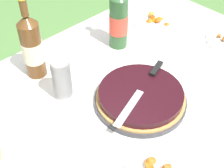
{
  "coord_description": "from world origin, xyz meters",
  "views": [
    {
      "loc": [
        -0.55,
        -0.56,
        1.52
      ],
      "look_at": [
        0.04,
        0.06,
        0.73
      ],
      "focal_mm": 50.0,
      "sensor_mm": 36.0,
      "label": 1
    }
  ],
  "objects": [
    {
      "name": "cider_bottle_amber",
      "position": [
        -0.09,
        0.37,
        0.8
      ],
      "size": [
        0.08,
        0.08,
        0.36
      ],
      "color": "brown",
      "rests_on": "tablecloth"
    },
    {
      "name": "serving_knife",
      "position": [
        0.12,
        -0.03,
        0.73
      ],
      "size": [
        0.36,
        0.14,
        0.01
      ],
      "rotation": [
        0.0,
        0.0,
        3.45
      ],
      "color": "silver",
      "rests_on": "berry_tart"
    },
    {
      "name": "cup_stack",
      "position": [
        -0.09,
        0.18,
        0.76
      ],
      "size": [
        0.07,
        0.07,
        0.19
      ],
      "color": "white",
      "rests_on": "tablecloth"
    },
    {
      "name": "garden_table",
      "position": [
        0.0,
        0.0,
        0.61
      ],
      "size": [
        1.77,
        1.09,
        0.66
      ],
      "color": "#A87A47",
      "rests_on": "ground_plane"
    },
    {
      "name": "tablecloth",
      "position": [
        0.0,
        0.0,
        0.65
      ],
      "size": [
        1.78,
        1.1,
        0.1
      ],
      "color": "white",
      "rests_on": "garden_table"
    },
    {
      "name": "snack_plate_far",
      "position": [
        0.56,
        0.28,
        0.68
      ],
      "size": [
        0.23,
        0.23,
        0.05
      ],
      "color": "white",
      "rests_on": "tablecloth"
    },
    {
      "name": "cider_bottle_green",
      "position": [
        0.3,
        0.28,
        0.8
      ],
      "size": [
        0.08,
        0.08,
        0.35
      ],
      "color": "#2D562D",
      "rests_on": "tablecloth"
    },
    {
      "name": "berry_tart",
      "position": [
        0.09,
        -0.04,
        0.69
      ],
      "size": [
        0.35,
        0.35,
        0.06
      ],
      "color": "#38383D",
      "rests_on": "tablecloth"
    }
  ]
}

